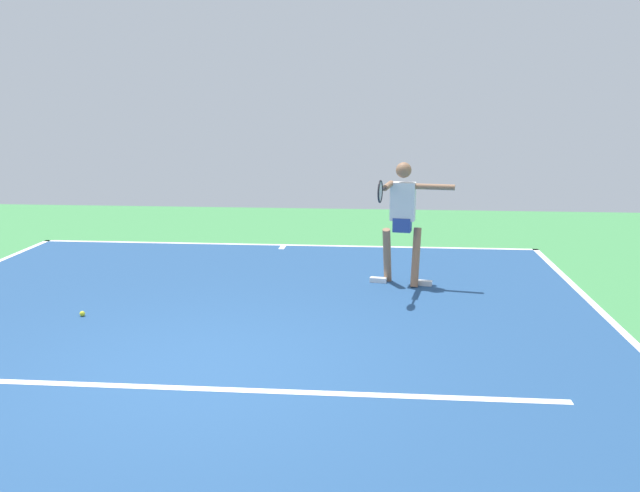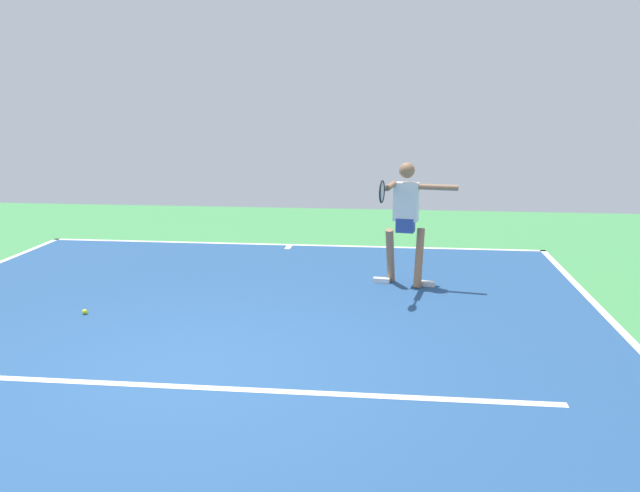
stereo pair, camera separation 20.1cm
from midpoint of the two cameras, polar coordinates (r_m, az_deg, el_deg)
ground_plane at (r=6.69m, az=-11.02°, el=-10.49°), size 20.30×20.30×0.00m
court_surface at (r=6.69m, az=-11.02°, el=-10.48°), size 9.05×11.81×0.00m
court_line_baseline_near at (r=12.18m, az=-3.57°, el=0.09°), size 9.05×0.10×0.01m
court_line_service at (r=6.35m, az=-11.97°, el=-11.77°), size 6.79×0.10×0.01m
court_line_centre_mark at (r=11.98m, az=-3.71°, el=-0.11°), size 0.10×0.30×0.01m
tennis_player at (r=9.40m, az=6.44°, el=2.61°), size 1.15×1.21×1.75m
tennis_ball_far_corner at (r=8.69m, az=-20.22°, el=-5.44°), size 0.07×0.07×0.07m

